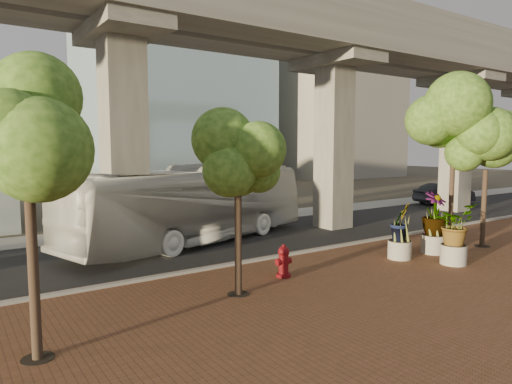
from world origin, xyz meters
TOP-DOWN VIEW (x-y plane):
  - ground at (0.00, 0.00)m, footprint 160.00×160.00m
  - brick_plaza at (0.00, -8.00)m, footprint 70.00×13.00m
  - asphalt_road at (0.00, 2.00)m, footprint 90.00×8.00m
  - curb_strip at (0.00, -2.00)m, footprint 70.00×0.25m
  - far_sidewalk at (0.00, 7.50)m, footprint 90.00×3.00m
  - transit_viaduct at (0.00, 2.00)m, footprint 72.00×5.60m
  - midrise_block at (38.00, 36.00)m, footprint 18.00×16.00m
  - transit_bus at (-2.46, 2.71)m, footprint 13.66×6.76m
  - parked_car at (20.83, 4.59)m, footprint 5.27×2.75m
  - fire_hydrant at (-2.54, -4.36)m, footprint 0.58×0.52m
  - planter_front at (4.00, -6.76)m, footprint 2.18×2.18m
  - planter_right at (5.00, -5.20)m, footprint 2.49×2.49m
  - planter_left at (3.00, -5.00)m, footprint 2.11×2.11m
  - street_tree_far_west at (-10.79, -6.26)m, footprint 3.43×3.43m
  - street_tree_near_west at (-4.88, -5.07)m, footprint 2.98×2.98m
  - street_tree_near_east at (6.80, -4.81)m, footprint 4.27×4.27m
  - street_tree_far_east at (8.09, -5.64)m, footprint 3.71×3.71m
  - streetlamp_east at (9.50, 6.14)m, footprint 0.42×1.22m

SIDE VIEW (x-z plane):
  - ground at x=0.00m, z-range 0.00..0.00m
  - asphalt_road at x=0.00m, z-range 0.00..0.04m
  - brick_plaza at x=0.00m, z-range 0.00..0.06m
  - far_sidewalk at x=0.00m, z-range 0.00..0.06m
  - curb_strip at x=0.00m, z-range 0.00..0.16m
  - fire_hydrant at x=-2.54m, z-range 0.04..1.20m
  - parked_car at x=20.83m, z-range 0.00..1.65m
  - planter_left at x=3.00m, z-range 0.31..2.63m
  - planter_front at x=4.00m, z-range 0.32..2.72m
  - planter_right at x=5.00m, z-range 0.34..3.00m
  - transit_bus at x=-2.46m, z-range 0.00..3.71m
  - street_tree_near_west at x=-4.88m, z-range 1.45..7.00m
  - street_tree_far_east at x=8.09m, z-range 1.50..7.80m
  - streetlamp_east at x=9.50m, z-range 0.70..9.13m
  - street_tree_far_west at x=-10.79m, z-range 1.72..8.21m
  - street_tree_near_east at x=6.80m, z-range 1.84..9.34m
  - transit_viaduct at x=0.00m, z-range 1.09..13.49m
  - midrise_block at x=38.00m, z-range 0.00..24.00m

